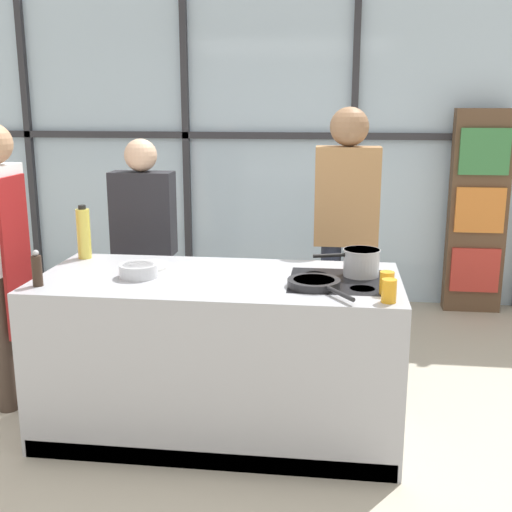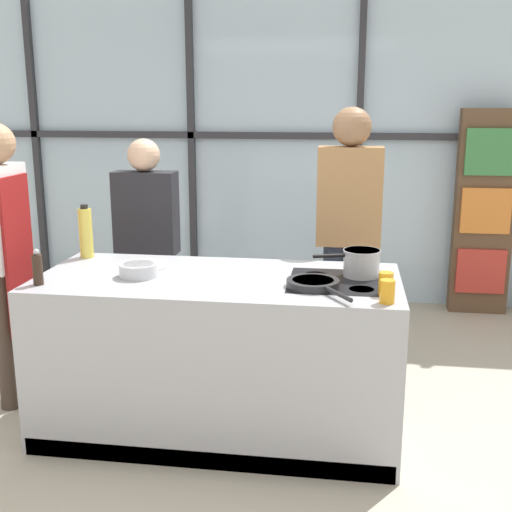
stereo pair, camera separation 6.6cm
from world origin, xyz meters
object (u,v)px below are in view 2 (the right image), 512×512
object	(u,v)px
oil_bottle	(86,232)
white_plate	(147,266)
spectator_far_left	(147,239)
spectator_center_left	(349,223)
chef	(5,244)
pepper_grinder	(38,269)
mixing_bowl	(139,270)
juice_glass_far	(386,283)
frying_pan	(314,283)
juice_glass_near	(387,292)
saucepan	(361,262)

from	to	relation	value
oil_bottle	white_plate	bearing A→B (deg)	-21.61
spectator_far_left	spectator_center_left	bearing A→B (deg)	-180.00
spectator_center_left	chef	bearing A→B (deg)	21.07
white_plate	pepper_grinder	size ratio (longest dim) A/B	1.42
mixing_bowl	juice_glass_far	xyz separation A→B (m)	(1.32, -0.15, 0.02)
frying_pan	mixing_bowl	bearing A→B (deg)	175.64
spectator_far_left	juice_glass_near	size ratio (longest dim) A/B	14.05
spectator_center_left	frying_pan	bearing A→B (deg)	80.90
oil_bottle	juice_glass_near	bearing A→B (deg)	-20.67
saucepan	juice_glass_near	xyz separation A→B (m)	(0.12, -0.47, -0.02)
frying_pan	pepper_grinder	xyz separation A→B (m)	(-1.43, -0.16, 0.07)
oil_bottle	pepper_grinder	bearing A→B (deg)	-90.93
spectator_far_left	mixing_bowl	size ratio (longest dim) A/B	7.58
juice_glass_near	oil_bottle	bearing A→B (deg)	159.33
frying_pan	juice_glass_near	distance (m)	0.42
chef	spectator_center_left	distance (m)	2.17
saucepan	pepper_grinder	xyz separation A→B (m)	(-1.67, -0.41, 0.01)
saucepan	juice_glass_near	bearing A→B (deg)	-75.97
oil_bottle	pepper_grinder	distance (m)	0.62
spectator_center_left	pepper_grinder	xyz separation A→B (m)	(-1.60, -1.22, -0.06)
spectator_far_left	saucepan	xyz separation A→B (m)	(1.47, -0.80, 0.08)
juice_glass_far	spectator_far_left	bearing A→B (deg)	144.54
saucepan	oil_bottle	xyz separation A→B (m)	(-1.66, 0.20, 0.08)
white_plate	juice_glass_far	bearing A→B (deg)	-14.95
frying_pan	juice_glass_near	xyz separation A→B (m)	(0.36, -0.21, 0.04)
spectator_center_left	white_plate	size ratio (longest dim) A/B	6.63
spectator_center_left	saucepan	bearing A→B (deg)	95.24
pepper_grinder	juice_glass_near	world-z (taller)	pepper_grinder
oil_bottle	juice_glass_far	size ratio (longest dim) A/B	2.89
saucepan	pepper_grinder	bearing A→B (deg)	-166.15
frying_pan	pepper_grinder	distance (m)	1.44
spectator_center_left	juice_glass_far	bearing A→B (deg)	99.57
chef	juice_glass_near	distance (m)	2.27
mixing_bowl	frying_pan	bearing A→B (deg)	-4.36
frying_pan	juice_glass_far	xyz separation A→B (m)	(0.36, -0.07, 0.04)
chef	spectator_far_left	xyz separation A→B (m)	(0.63, 0.78, -0.11)
white_plate	mixing_bowl	distance (m)	0.22
oil_bottle	mixing_bowl	bearing A→B (deg)	-40.01
spectator_far_left	pepper_grinder	world-z (taller)	spectator_far_left
spectator_far_left	juice_glass_near	distance (m)	2.04
spectator_far_left	white_plate	xyz separation A→B (m)	(0.25, -0.77, 0.01)
mixing_bowl	pepper_grinder	world-z (taller)	pepper_grinder
mixing_bowl	juice_glass_far	bearing A→B (deg)	-6.35
spectator_center_left	pepper_grinder	size ratio (longest dim) A/B	9.40
oil_bottle	pepper_grinder	size ratio (longest dim) A/B	1.70
juice_glass_near	juice_glass_far	world-z (taller)	same
frying_pan	white_plate	bearing A→B (deg)	163.84
chef	spectator_center_left	xyz separation A→B (m)	(2.03, 0.78, 0.03)
pepper_grinder	juice_glass_far	distance (m)	1.79
frying_pan	juice_glass_far	distance (m)	0.37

